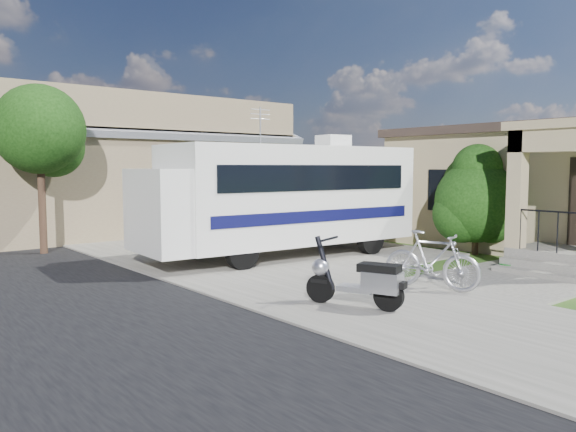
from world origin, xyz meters
TOP-DOWN VIEW (x-y plane):
  - ground at (0.00, 0.00)m, footprint 120.00×120.00m
  - sidewalk_slab at (-1.00, 10.00)m, footprint 4.00×80.00m
  - driveway_slab at (1.50, 4.50)m, footprint 7.00×6.00m
  - walk_slab at (3.00, -1.00)m, footprint 4.00×3.00m
  - house at (8.88, 1.43)m, footprint 9.47×7.80m
  - warehouse at (0.00, 13.97)m, footprint 12.50×8.40m
  - street_tree_a at (-3.70, 9.05)m, footprint 2.44×2.40m
  - motorhome at (0.83, 4.37)m, footprint 7.55×2.81m
  - shrub at (5.31, 1.58)m, footprint 2.43×2.32m
  - scooter at (-1.55, -0.68)m, footprint 0.92×1.67m
  - bicycle at (0.50, -0.56)m, footprint 1.08×1.91m
  - garden_hose at (3.59, -0.36)m, footprint 0.34×0.34m

SIDE VIEW (x-z plane):
  - ground at x=0.00m, z-range 0.00..0.00m
  - driveway_slab at x=1.50m, z-range 0.00..0.05m
  - walk_slab at x=3.00m, z-range 0.00..0.05m
  - sidewalk_slab at x=-1.00m, z-range 0.00..0.06m
  - garden_hose at x=3.59m, z-range 0.00..0.15m
  - scooter at x=-1.55m, z-range -0.06..1.08m
  - bicycle at x=0.50m, z-range 0.00..1.11m
  - shrub at x=5.31m, z-range 0.03..3.02m
  - motorhome at x=0.83m, z-range -0.27..3.53m
  - house at x=8.88m, z-range 0.00..3.55m
  - warehouse at x=0.00m, z-range -0.53..4.51m
  - street_tree_a at x=-3.70m, z-range 0.96..5.54m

